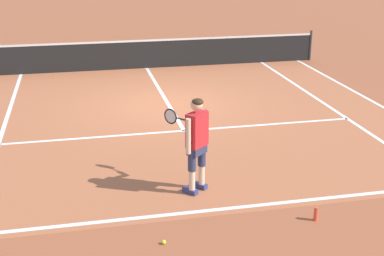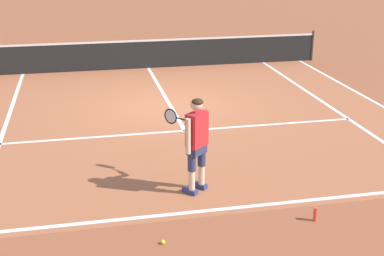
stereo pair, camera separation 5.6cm
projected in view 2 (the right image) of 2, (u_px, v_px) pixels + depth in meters
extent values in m
plane|color=#9E5133|center=(170.00, 105.00, 14.48)|extent=(80.00, 80.00, 0.00)
cube|color=#B2603D|center=(175.00, 114.00, 13.73)|extent=(10.98, 10.66, 0.00)
cube|color=white|center=(230.00, 208.00, 9.00)|extent=(10.98, 0.10, 0.01)
cube|color=white|center=(185.00, 131.00, 12.56)|extent=(8.23, 0.10, 0.01)
cube|color=white|center=(163.00, 93.00, 15.50)|extent=(0.10, 6.40, 0.01)
cube|color=white|center=(6.00, 125.00, 12.92)|extent=(0.10, 10.26, 0.01)
cube|color=white|center=(326.00, 104.00, 14.53)|extent=(0.10, 10.26, 0.01)
cube|color=white|center=(373.00, 101.00, 14.79)|extent=(0.10, 10.26, 0.01)
cylinder|color=#333338|center=(312.00, 46.00, 19.43)|extent=(0.08, 0.08, 1.07)
cube|color=black|center=(148.00, 55.00, 18.30)|extent=(11.84, 0.02, 0.91)
cube|color=white|center=(148.00, 41.00, 18.14)|extent=(11.84, 0.03, 0.06)
cube|color=navy|center=(190.00, 191.00, 9.51)|extent=(0.26, 0.29, 0.09)
cube|color=navy|center=(200.00, 185.00, 9.72)|extent=(0.26, 0.29, 0.09)
cylinder|color=beige|center=(192.00, 180.00, 9.41)|extent=(0.11, 0.11, 0.36)
cylinder|color=#2D3351|center=(192.00, 160.00, 9.28)|extent=(0.14, 0.14, 0.41)
cylinder|color=beige|center=(202.00, 175.00, 9.62)|extent=(0.11, 0.11, 0.36)
cylinder|color=#2D3351|center=(202.00, 155.00, 9.49)|extent=(0.14, 0.14, 0.41)
cube|color=#2D3351|center=(197.00, 148.00, 9.33)|extent=(0.39, 0.37, 0.20)
cube|color=red|center=(197.00, 130.00, 9.22)|extent=(0.43, 0.41, 0.60)
cylinder|color=beige|center=(188.00, 136.00, 9.05)|extent=(0.09, 0.09, 0.62)
cylinder|color=red|center=(202.00, 116.00, 9.41)|extent=(0.24, 0.26, 0.29)
cylinder|color=beige|center=(194.00, 121.00, 9.61)|extent=(0.25, 0.27, 0.14)
sphere|color=beige|center=(196.00, 105.00, 9.07)|extent=(0.21, 0.21, 0.21)
ellipsoid|color=#382314|center=(197.00, 102.00, 9.04)|extent=(0.28, 0.28, 0.12)
cylinder|color=#232326|center=(185.00, 120.00, 9.76)|extent=(0.15, 0.17, 0.03)
cylinder|color=black|center=(178.00, 118.00, 9.85)|extent=(0.08, 0.09, 0.02)
torus|color=black|center=(171.00, 116.00, 9.96)|extent=(0.21, 0.24, 0.30)
cylinder|color=silver|center=(171.00, 116.00, 9.96)|extent=(0.16, 0.19, 0.25)
sphere|color=#CCE02D|center=(163.00, 242.00, 7.95)|extent=(0.07, 0.07, 0.07)
cylinder|color=#E04C38|center=(315.00, 214.00, 8.58)|extent=(0.07, 0.07, 0.23)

